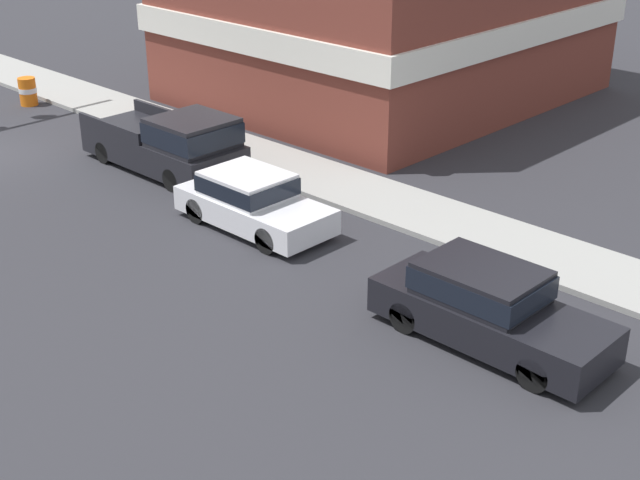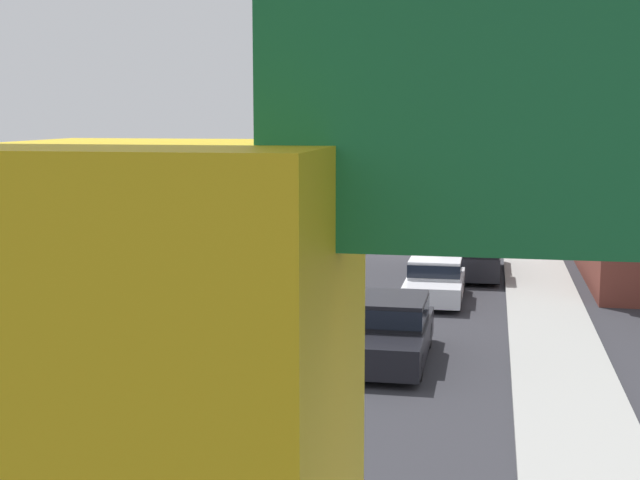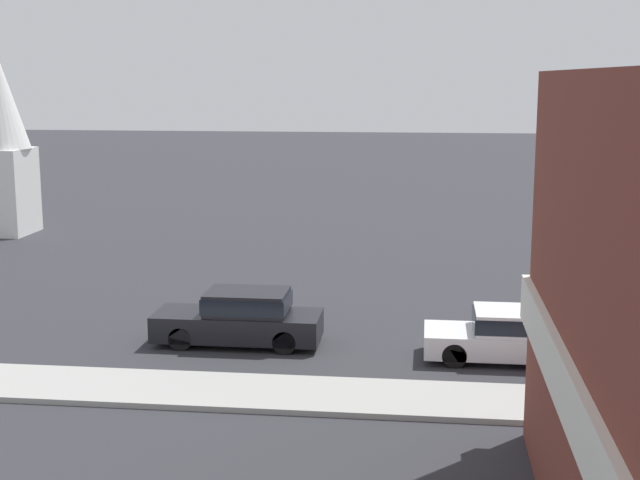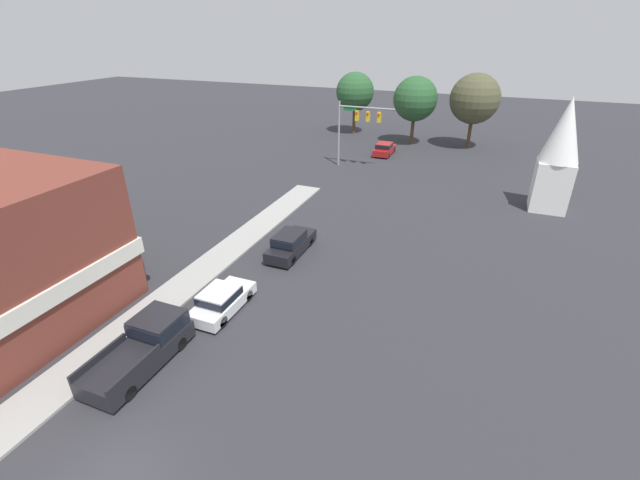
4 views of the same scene
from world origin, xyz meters
name	(u,v)px [view 3 (image 3 of 4)]	position (x,y,z in m)	size (l,w,h in m)	color
car_lead	(506,334)	(-2.17, 9.90, 0.74)	(1.83, 4.22, 1.41)	black
car_second_ahead	(241,317)	(-1.57, 17.33, 0.82)	(1.80, 4.78, 1.58)	black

